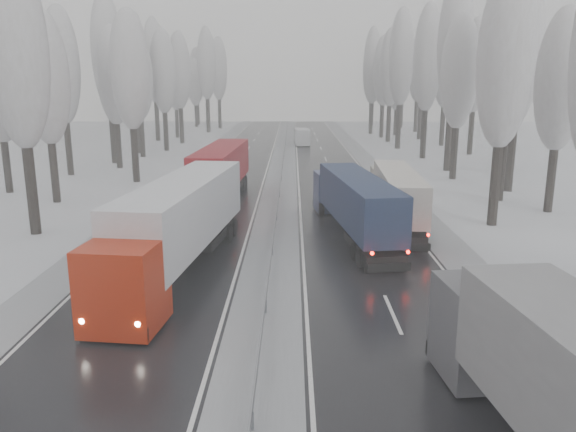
{
  "coord_description": "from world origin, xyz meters",
  "views": [
    {
      "loc": [
        1.1,
        -9.6,
        9.31
      ],
      "look_at": [
        0.87,
        20.23,
        2.2
      ],
      "focal_mm": 35.0,
      "sensor_mm": 36.0,
      "label": 1
    }
  ],
  "objects_px": {
    "truck_blue_box": "(353,200)",
    "truck_red_white": "(178,222)",
    "truck_red_red": "(219,172)",
    "truck_cream_box": "(396,191)",
    "box_truck_distant": "(302,137)"
  },
  "relations": [
    {
      "from": "truck_red_white",
      "to": "truck_red_red",
      "type": "distance_m",
      "value": 16.81
    },
    {
      "from": "truck_blue_box",
      "to": "truck_red_red",
      "type": "xyz_separation_m",
      "value": [
        -9.51,
        9.74,
        0.26
      ]
    },
    {
      "from": "truck_red_white",
      "to": "truck_red_red",
      "type": "relative_size",
      "value": 1.05
    },
    {
      "from": "truck_blue_box",
      "to": "truck_red_white",
      "type": "relative_size",
      "value": 0.86
    },
    {
      "from": "truck_cream_box",
      "to": "truck_red_red",
      "type": "relative_size",
      "value": 0.84
    },
    {
      "from": "truck_blue_box",
      "to": "truck_red_white",
      "type": "bearing_deg",
      "value": -150.43
    },
    {
      "from": "truck_cream_box",
      "to": "truck_red_red",
      "type": "height_order",
      "value": "truck_red_red"
    },
    {
      "from": "truck_blue_box",
      "to": "truck_red_red",
      "type": "bearing_deg",
      "value": 126.91
    },
    {
      "from": "truck_cream_box",
      "to": "truck_blue_box",
      "type": "bearing_deg",
      "value": -128.66
    },
    {
      "from": "box_truck_distant",
      "to": "truck_red_white",
      "type": "height_order",
      "value": "truck_red_white"
    },
    {
      "from": "truck_cream_box",
      "to": "truck_red_red",
      "type": "xyz_separation_m",
      "value": [
        -12.78,
        6.09,
        0.39
      ]
    },
    {
      "from": "truck_blue_box",
      "to": "truck_red_white",
      "type": "distance_m",
      "value": 11.75
    },
    {
      "from": "truck_red_white",
      "to": "truck_red_red",
      "type": "xyz_separation_m",
      "value": [
        -0.13,
        16.81,
        -0.12
      ]
    },
    {
      "from": "truck_cream_box",
      "to": "truck_red_white",
      "type": "relative_size",
      "value": 0.8
    },
    {
      "from": "truck_cream_box",
      "to": "truck_red_white",
      "type": "distance_m",
      "value": 16.59
    }
  ]
}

